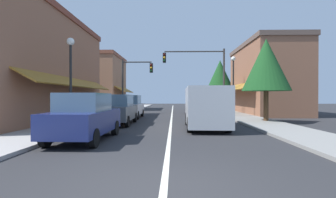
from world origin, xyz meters
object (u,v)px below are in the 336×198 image
object	(u,v)px
traffic_signal_mast_arm	(203,69)
tree_right_far	(220,77)
van_in_lane	(205,106)
traffic_signal_left_corner	(133,78)
tree_right_near	(266,65)
street_lamp_left_near	(71,68)
street_lamp_right_mid	(233,76)
parked_car_third_left	(130,107)
parked_car_nearest_left	(85,117)
parked_car_second_left	(118,110)

from	to	relation	value
traffic_signal_mast_arm	tree_right_far	distance (m)	8.75
van_in_lane	traffic_signal_mast_arm	xyz separation A→B (m)	(1.05, 10.08, 3.04)
traffic_signal_left_corner	tree_right_near	distance (m)	12.73
tree_right_far	street_lamp_left_near	bearing A→B (deg)	-119.01
van_in_lane	tree_right_far	xyz separation A→B (m)	(4.12, 18.28, 2.94)
traffic_signal_left_corner	tree_right_far	xyz separation A→B (m)	(9.72, 7.20, 0.60)
traffic_signal_left_corner	street_lamp_right_mid	xyz separation A→B (m)	(8.73, -3.95, -0.21)
traffic_signal_mast_arm	street_lamp_right_mid	size ratio (longest dim) A/B	1.25
street_lamp_left_near	street_lamp_right_mid	world-z (taller)	street_lamp_right_mid
van_in_lane	street_lamp_right_mid	bearing A→B (deg)	67.58
traffic_signal_left_corner	tree_right_near	world-z (taller)	tree_right_near
traffic_signal_mast_arm	tree_right_near	size ratio (longest dim) A/B	1.14
parked_car_third_left	street_lamp_left_near	size ratio (longest dim) A/B	0.92
van_in_lane	street_lamp_left_near	bearing A→B (deg)	-169.23
van_in_lane	street_lamp_right_mid	world-z (taller)	street_lamp_right_mid
street_lamp_right_mid	street_lamp_left_near	bearing A→B (deg)	-139.86
parked_car_nearest_left	street_lamp_right_mid	distance (m)	13.81
parked_car_third_left	traffic_signal_mast_arm	size ratio (longest dim) A/B	0.67
parked_car_second_left	tree_right_far	xyz separation A→B (m)	(9.06, 16.66, 3.21)
parked_car_third_left	traffic_signal_left_corner	distance (m)	5.49
street_lamp_left_near	tree_right_far	xyz separation A→B (m)	(10.74, 19.38, 1.04)
van_in_lane	street_lamp_right_mid	size ratio (longest dim) A/B	1.07
parked_car_second_left	street_lamp_left_near	distance (m)	3.86
parked_car_third_left	tree_right_far	world-z (taller)	tree_right_far
street_lamp_right_mid	tree_right_near	world-z (taller)	tree_right_near
traffic_signal_left_corner	tree_right_near	size ratio (longest dim) A/B	0.99
traffic_signal_left_corner	street_lamp_left_near	size ratio (longest dim) A/B	1.18
parked_car_third_left	tree_right_near	xyz separation A→B (m)	(9.29, -3.30, 2.78)
parked_car_nearest_left	tree_right_far	xyz separation A→B (m)	(9.08, 22.08, 3.21)
parked_car_nearest_left	tree_right_near	size ratio (longest dim) A/B	0.77
tree_right_near	van_in_lane	bearing A→B (deg)	-144.81
parked_car_third_left	van_in_lane	world-z (taller)	van_in_lane
parked_car_second_left	street_lamp_left_near	world-z (taller)	street_lamp_left_near
parked_car_third_left	street_lamp_left_near	xyz separation A→B (m)	(-1.56, -7.38, 2.17)
parked_car_nearest_left	tree_right_far	world-z (taller)	tree_right_far
van_in_lane	street_lamp_left_near	world-z (taller)	street_lamp_left_near
traffic_signal_mast_arm	tree_right_near	bearing A→B (deg)	-65.95
street_lamp_left_near	parked_car_third_left	bearing A→B (deg)	78.07
parked_car_second_left	parked_car_third_left	world-z (taller)	same
traffic_signal_mast_arm	tree_right_near	world-z (taller)	traffic_signal_mast_arm
tree_right_far	traffic_signal_left_corner	bearing A→B (deg)	-143.48
van_in_lane	tree_right_near	distance (m)	5.75
traffic_signal_left_corner	street_lamp_right_mid	world-z (taller)	traffic_signal_left_corner
traffic_signal_left_corner	van_in_lane	bearing A→B (deg)	-63.19
parked_car_nearest_left	van_in_lane	distance (m)	6.26
van_in_lane	tree_right_near	xyz separation A→B (m)	(4.22, 2.98, 2.51)
traffic_signal_mast_arm	street_lamp_left_near	world-z (taller)	traffic_signal_mast_arm
parked_car_second_left	tree_right_near	xyz separation A→B (m)	(9.16, 1.36, 2.78)
parked_car_second_left	parked_car_third_left	bearing A→B (deg)	91.45
parked_car_nearest_left	parked_car_third_left	world-z (taller)	same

